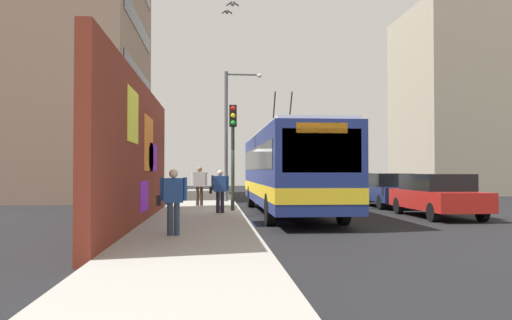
{
  "coord_description": "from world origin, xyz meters",
  "views": [
    {
      "loc": [
        -20.03,
        1.11,
        1.67
      ],
      "look_at": [
        -0.03,
        -0.56,
        2.12
      ],
      "focal_mm": 36.1,
      "sensor_mm": 36.0,
      "label": 1
    }
  ],
  "objects_px": {
    "parked_car_black": "(352,186)",
    "pedestrian_near_wall": "(173,197)",
    "traffic_light": "(233,139)",
    "street_lamp": "(230,126)",
    "city_bus": "(288,168)",
    "parked_car_champagne": "(330,183)",
    "parked_car_navy": "(386,189)",
    "pedestrian_midblock": "(199,183)",
    "parked_car_red": "(437,194)",
    "pedestrian_at_curb": "(220,188)"
  },
  "relations": [
    {
      "from": "traffic_light",
      "to": "parked_car_champagne",
      "type": "bearing_deg",
      "value": -25.59
    },
    {
      "from": "parked_car_black",
      "to": "street_lamp",
      "type": "distance_m",
      "value": 8.49
    },
    {
      "from": "pedestrian_at_curb",
      "to": "street_lamp",
      "type": "xyz_separation_m",
      "value": [
        7.41,
        -0.64,
        2.93
      ]
    },
    {
      "from": "pedestrian_midblock",
      "to": "parked_car_navy",
      "type": "bearing_deg",
      "value": -85.64
    },
    {
      "from": "pedestrian_at_curb",
      "to": "traffic_light",
      "type": "relative_size",
      "value": 0.38
    },
    {
      "from": "city_bus",
      "to": "parked_car_champagne",
      "type": "bearing_deg",
      "value": -18.66
    },
    {
      "from": "city_bus",
      "to": "pedestrian_midblock",
      "type": "xyz_separation_m",
      "value": [
        3.05,
        3.51,
        -0.62
      ]
    },
    {
      "from": "pedestrian_near_wall",
      "to": "traffic_light",
      "type": "height_order",
      "value": "traffic_light"
    },
    {
      "from": "parked_car_red",
      "to": "parked_car_champagne",
      "type": "distance_m",
      "value": 17.13
    },
    {
      "from": "parked_car_navy",
      "to": "pedestrian_at_curb",
      "type": "distance_m",
      "value": 9.13
    },
    {
      "from": "city_bus",
      "to": "parked_car_red",
      "type": "relative_size",
      "value": 2.62
    },
    {
      "from": "parked_car_black",
      "to": "parked_car_champagne",
      "type": "relative_size",
      "value": 1.01
    },
    {
      "from": "city_bus",
      "to": "street_lamp",
      "type": "height_order",
      "value": "street_lamp"
    },
    {
      "from": "parked_car_black",
      "to": "traffic_light",
      "type": "relative_size",
      "value": 1.2
    },
    {
      "from": "parked_car_navy",
      "to": "traffic_light",
      "type": "height_order",
      "value": "traffic_light"
    },
    {
      "from": "city_bus",
      "to": "parked_car_navy",
      "type": "distance_m",
      "value": 6.46
    },
    {
      "from": "pedestrian_midblock",
      "to": "pedestrian_near_wall",
      "type": "distance_m",
      "value": 10.51
    },
    {
      "from": "city_bus",
      "to": "parked_car_red",
      "type": "distance_m",
      "value": 5.56
    },
    {
      "from": "parked_car_champagne",
      "to": "street_lamp",
      "type": "xyz_separation_m",
      "value": [
        -8.9,
        7.23,
        3.16
      ]
    },
    {
      "from": "traffic_light",
      "to": "pedestrian_near_wall",
      "type": "bearing_deg",
      "value": 167.14
    },
    {
      "from": "parked_car_red",
      "to": "traffic_light",
      "type": "relative_size",
      "value": 1.17
    },
    {
      "from": "parked_car_black",
      "to": "pedestrian_near_wall",
      "type": "relative_size",
      "value": 3.12
    },
    {
      "from": "city_bus",
      "to": "pedestrian_at_curb",
      "type": "xyz_separation_m",
      "value": [
        -0.91,
        2.66,
        -0.73
      ]
    },
    {
      "from": "traffic_light",
      "to": "street_lamp",
      "type": "height_order",
      "value": "street_lamp"
    },
    {
      "from": "parked_car_red",
      "to": "parked_car_champagne",
      "type": "bearing_deg",
      "value": 0.0
    },
    {
      "from": "city_bus",
      "to": "parked_car_champagne",
      "type": "relative_size",
      "value": 2.6
    },
    {
      "from": "city_bus",
      "to": "parked_car_champagne",
      "type": "distance_m",
      "value": 16.28
    },
    {
      "from": "parked_car_red",
      "to": "street_lamp",
      "type": "xyz_separation_m",
      "value": [
        8.24,
        7.23,
        3.16
      ]
    },
    {
      "from": "parked_car_champagne",
      "to": "pedestrian_near_wall",
      "type": "relative_size",
      "value": 3.08
    },
    {
      "from": "city_bus",
      "to": "traffic_light",
      "type": "distance_m",
      "value": 2.43
    },
    {
      "from": "pedestrian_near_wall",
      "to": "street_lamp",
      "type": "distance_m",
      "value": 14.38
    },
    {
      "from": "parked_car_red",
      "to": "pedestrian_near_wall",
      "type": "distance_m",
      "value": 10.72
    },
    {
      "from": "pedestrian_midblock",
      "to": "pedestrian_near_wall",
      "type": "relative_size",
      "value": 1.1
    },
    {
      "from": "street_lamp",
      "to": "parked_car_champagne",
      "type": "bearing_deg",
      "value": -39.1
    },
    {
      "from": "parked_car_black",
      "to": "city_bus",
      "type": "bearing_deg",
      "value": 151.67
    },
    {
      "from": "parked_car_red",
      "to": "parked_car_black",
      "type": "bearing_deg",
      "value": -0.0
    },
    {
      "from": "parked_car_red",
      "to": "parked_car_black",
      "type": "distance_m",
      "value": 11.38
    },
    {
      "from": "parked_car_navy",
      "to": "traffic_light",
      "type": "distance_m",
      "value": 8.47
    },
    {
      "from": "pedestrian_near_wall",
      "to": "parked_car_navy",
      "type": "bearing_deg",
      "value": -39.06
    },
    {
      "from": "pedestrian_at_curb",
      "to": "parked_car_navy",
      "type": "bearing_deg",
      "value": -59.55
    },
    {
      "from": "parked_car_champagne",
      "to": "pedestrian_near_wall",
      "type": "height_order",
      "value": "pedestrian_near_wall"
    },
    {
      "from": "parked_car_red",
      "to": "pedestrian_midblock",
      "type": "distance_m",
      "value": 9.95
    },
    {
      "from": "parked_car_red",
      "to": "parked_car_black",
      "type": "relative_size",
      "value": 0.98
    },
    {
      "from": "pedestrian_midblock",
      "to": "parked_car_black",
      "type": "bearing_deg",
      "value": -52.86
    },
    {
      "from": "city_bus",
      "to": "pedestrian_at_curb",
      "type": "relative_size",
      "value": 8.02
    },
    {
      "from": "parked_car_champagne",
      "to": "pedestrian_near_wall",
      "type": "bearing_deg",
      "value": 158.37
    },
    {
      "from": "traffic_light",
      "to": "parked_car_navy",
      "type": "bearing_deg",
      "value": -63.52
    },
    {
      "from": "pedestrian_midblock",
      "to": "pedestrian_near_wall",
      "type": "height_order",
      "value": "pedestrian_midblock"
    },
    {
      "from": "pedestrian_near_wall",
      "to": "pedestrian_midblock",
      "type": "bearing_deg",
      "value": -1.92
    },
    {
      "from": "city_bus",
      "to": "pedestrian_midblock",
      "type": "bearing_deg",
      "value": 49.04
    }
  ]
}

